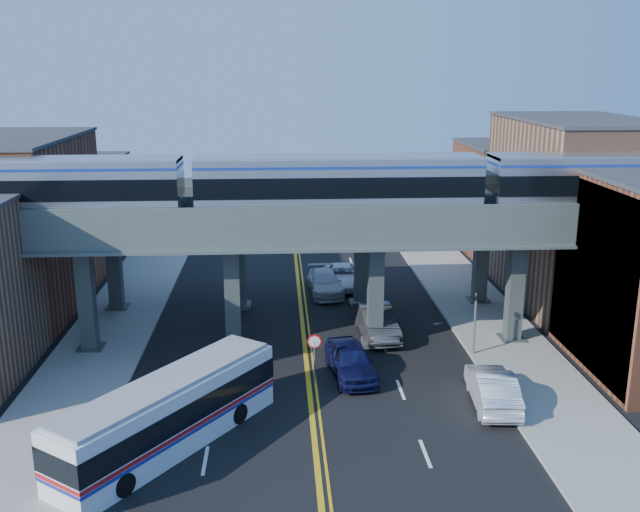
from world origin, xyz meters
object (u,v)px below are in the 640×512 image
Objects in this scene: stop_sign at (315,351)px; transit_bus at (169,414)px; car_lane_b at (377,322)px; car_lane_d at (325,283)px; transit_train at (338,185)px; traffic_signal at (475,316)px; car_lane_a at (351,360)px; car_parked_curb at (492,388)px; car_lane_c at (342,276)px.

transit_bus is at bearing -137.82° from stop_sign.
car_lane_d is (-2.48, 8.39, -0.13)m from car_lane_b.
transit_train is at bearing -94.06° from car_lane_d.
car_lane_a is (-7.00, -2.22, -1.43)m from traffic_signal.
transit_bus is 1.92× the size of car_lane_b.
car_parked_curb is at bearing -69.94° from car_lane_b.
transit_train is 9.16m from stop_sign.
transit_train is 11.53× the size of traffic_signal.
car_parked_curb is at bearing -73.49° from car_lane_d.
transit_train reaches higher than transit_bus.
car_lane_a is 0.96× the size of car_lane_d.
transit_train reaches higher than stop_sign.
transit_bus is 15.86m from car_lane_b.
car_lane_d is at bearing 15.43° from transit_bus.
car_parked_curb is at bearing -37.46° from car_lane_a.
transit_train is at bearing 72.63° from stop_sign.
stop_sign is at bearing -107.37° from transit_train.
car_parked_curb is (4.22, -9.11, -0.04)m from car_lane_b.
car_lane_a is 0.97× the size of car_parked_curb.
stop_sign reaches higher than car_lane_c.
stop_sign reaches higher than car_parked_curb.
car_parked_curb is at bearing -96.84° from traffic_signal.
traffic_signal reaches higher than car_lane_a.
car_lane_c is (9.20, 22.05, -0.72)m from transit_bus.
car_lane_b is 1.01× the size of car_lane_c.
car_parked_curb is (6.70, -17.50, 0.09)m from car_lane_d.
traffic_signal is at bearing 18.63° from stop_sign.
car_lane_c is (2.86, 16.31, -1.01)m from stop_sign.
car_lane_b is (2.08, 5.50, 0.03)m from car_lane_a.
stop_sign is 0.50× the size of car_parked_curb.
stop_sign is 8.57m from transit_bus.
car_lane_d is at bearing 122.40° from traffic_signal.
traffic_signal reaches higher than transit_bus.
car_lane_b is at bearing 27.80° from transit_train.
car_lane_b reaches higher than car_lane_c.
car_lane_b reaches higher than car_parked_curb.
stop_sign is 2.24m from car_lane_a.
transit_train reaches higher than car_parked_curb.
car_lane_b is at bearing -4.20° from transit_bus.
transit_train is 9.29× the size of car_lane_a.
traffic_signal is 14.69m from car_lane_c.
traffic_signal is at bearing -62.05° from car_lane_d.
car_lane_a is 7.26m from car_parked_curb.
transit_bus reaches higher than stop_sign.
car_lane_d is at bearing -63.76° from car_parked_curb.
car_lane_b is at bearing -77.94° from car_lane_d.
car_lane_c is (0.96, 15.53, -0.12)m from car_lane_a.
car_lane_b is 8.75m from car_lane_d.
transit_bus is at bearing -115.47° from car_lane_d.
transit_train is 14.21m from car_lane_c.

